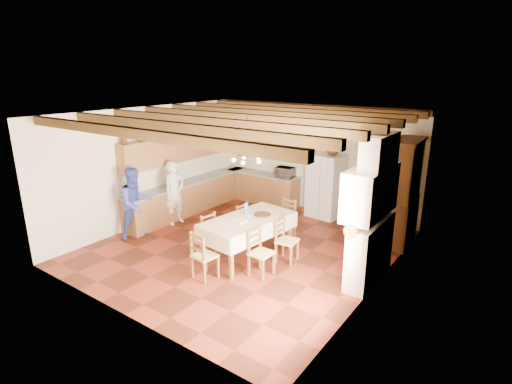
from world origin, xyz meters
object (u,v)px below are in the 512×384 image
at_px(person_woman_blue, 136,203).
at_px(chair_end_far, 284,219).
at_px(chair_right_far, 287,240).
at_px(person_woman_red, 356,227).
at_px(chair_right_near, 261,252).
at_px(refrigerator, 326,186).
at_px(chair_left_far, 237,221).
at_px(chair_end_near, 205,255).
at_px(person_man, 175,193).
at_px(dining_table, 248,222).
at_px(hutch, 403,193).
at_px(chair_left_near, 203,233).
at_px(microwave, 285,172).

bearing_deg(person_woman_blue, chair_end_far, -45.19).
bearing_deg(chair_end_far, chair_right_far, -47.14).
bearing_deg(person_woman_red, chair_right_near, -58.36).
relative_size(refrigerator, chair_left_far, 1.80).
distance_m(chair_left_far, chair_end_far, 1.13).
relative_size(chair_end_near, person_man, 0.58).
bearing_deg(refrigerator, dining_table, -86.66).
distance_m(refrigerator, chair_right_far, 3.05).
bearing_deg(chair_right_near, chair_end_far, 20.57).
relative_size(chair_right_far, person_man, 0.58).
bearing_deg(chair_end_near, person_woman_blue, -4.14).
xyz_separation_m(hutch, person_woman_red, (-0.42, -1.65, -0.38)).
xyz_separation_m(chair_left_near, person_man, (-1.84, 0.93, 0.35)).
bearing_deg(hutch, chair_left_far, -149.23).
distance_m(hutch, person_woman_blue, 6.16).
distance_m(dining_table, microwave, 3.50).
height_order(chair_right_near, chair_right_far, same).
relative_size(chair_right_near, person_man, 0.58).
xyz_separation_m(hutch, person_man, (-5.14, -2.14, -0.38)).
bearing_deg(chair_right_far, chair_end_far, 27.40).
bearing_deg(chair_end_far, chair_left_near, -111.43).
xyz_separation_m(chair_left_near, person_woman_blue, (-1.89, -0.26, 0.38)).
relative_size(dining_table, person_woman_blue, 1.25).
xyz_separation_m(refrigerator, chair_right_near, (0.49, -3.76, -0.38)).
height_order(refrigerator, microwave, refrigerator).
bearing_deg(refrigerator, microwave, -174.92).
bearing_deg(chair_left_far, person_man, -87.46).
relative_size(chair_left_near, person_woman_red, 0.58).
bearing_deg(chair_end_near, chair_right_near, -131.63).
relative_size(chair_end_far, microwave, 1.85).
distance_m(chair_right_far, person_woman_red, 1.41).
bearing_deg(person_man, chair_end_near, -120.18).
distance_m(chair_left_near, chair_right_far, 1.83).
bearing_deg(hutch, dining_table, -135.42).
relative_size(dining_table, chair_right_far, 2.23).
bearing_deg(person_woman_red, chair_left_near, -81.46).
height_order(person_woman_blue, microwave, person_woman_blue).
distance_m(chair_right_near, person_man, 3.59).
relative_size(refrigerator, person_woman_red, 1.04).
xyz_separation_m(person_woman_red, microwave, (-3.09, 2.30, 0.22)).
height_order(refrigerator, chair_end_near, refrigerator).
bearing_deg(person_man, chair_left_near, -113.48).
bearing_deg(person_woman_red, person_man, -101.81).
bearing_deg(dining_table, hutch, 48.06).
distance_m(chair_left_near, chair_end_far, 2.00).
distance_m(chair_end_far, microwave, 2.39).
relative_size(refrigerator, chair_left_near, 1.80).
xyz_separation_m(refrigerator, chair_end_near, (-0.33, -4.47, -0.38)).
bearing_deg(chair_left_near, chair_left_far, 176.03).
bearing_deg(microwave, chair_end_near, -80.01).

